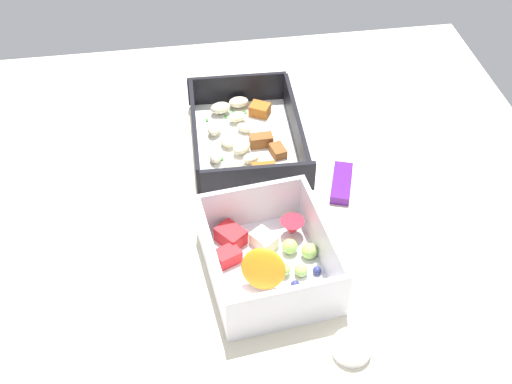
{
  "coord_description": "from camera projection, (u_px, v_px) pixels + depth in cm",
  "views": [
    {
      "loc": [
        57.41,
        -9.48,
        60.69
      ],
      "look_at": [
        -1.16,
        -0.45,
        4.0
      ],
      "focal_mm": 46.58,
      "sensor_mm": 36.0,
      "label": 1
    }
  ],
  "objects": [
    {
      "name": "fruit_bowl",
      "position": [
        268.0,
        257.0,
        0.74
      ],
      "size": [
        17.29,
        14.9,
        6.44
      ],
      "rotation": [
        0.0,
        0.0,
        0.11
      ],
      "color": "white",
      "rests_on": "table_surface"
    },
    {
      "name": "paper_cup_liner",
      "position": [
        352.0,
        348.0,
        0.67
      ],
      "size": [
        3.98,
        3.98,
        1.49
      ],
      "primitive_type": "cylinder",
      "color": "white",
      "rests_on": "table_surface"
    },
    {
      "name": "table_surface",
      "position": [
        261.0,
        215.0,
        0.83
      ],
      "size": [
        80.0,
        80.0,
        2.0
      ],
      "primitive_type": "cube",
      "color": "beige",
      "rests_on": "ground"
    },
    {
      "name": "candy_bar",
      "position": [
        341.0,
        183.0,
        0.85
      ],
      "size": [
        7.4,
        4.52,
        1.2
      ],
      "primitive_type": "cube",
      "rotation": [
        0.0,
        0.0,
        -0.33
      ],
      "color": "#51197A",
      "rests_on": "table_surface"
    },
    {
      "name": "pasta_container",
      "position": [
        245.0,
        137.0,
        0.9
      ],
      "size": [
        21.05,
        15.06,
        5.06
      ],
      "rotation": [
        0.0,
        0.0,
        -0.03
      ],
      "color": "white",
      "rests_on": "table_surface"
    }
  ]
}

